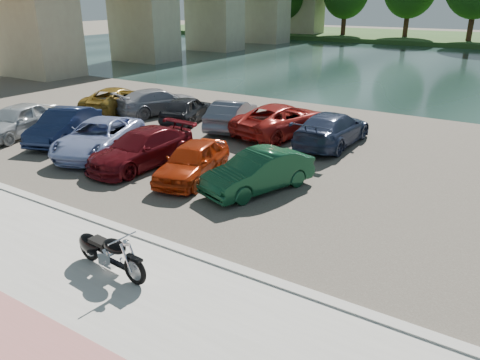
% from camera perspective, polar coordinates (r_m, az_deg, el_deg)
% --- Properties ---
extents(ground, '(200.00, 200.00, 0.00)m').
position_cam_1_polar(ground, '(10.52, -12.22, -14.05)').
color(ground, '#595447').
rests_on(ground, ground).
extents(promenade, '(60.00, 6.00, 0.10)m').
position_cam_1_polar(promenade, '(9.97, -16.40, -16.40)').
color(promenade, '#A9A79F').
rests_on(promenade, ground).
extents(kerb, '(60.00, 0.30, 0.14)m').
position_cam_1_polar(kerb, '(11.72, -5.35, -9.21)').
color(kerb, '#A9A79F').
rests_on(kerb, ground).
extents(parking_lot, '(60.00, 18.00, 0.04)m').
position_cam_1_polar(parking_lot, '(18.98, 11.52, 2.54)').
color(parking_lot, '#474239').
rests_on(parking_lot, ground).
extents(river, '(120.00, 40.00, 0.00)m').
position_cam_1_polar(river, '(46.69, 25.23, 12.03)').
color(river, '#1A2F2C').
rests_on(river, ground).
extents(bridge, '(7.00, 56.00, 8.55)m').
position_cam_1_polar(bridge, '(58.11, -3.74, 20.87)').
color(bridge, tan).
rests_on(bridge, ground).
extents(motorcycle, '(2.33, 0.75, 1.05)m').
position_cam_1_polar(motorcycle, '(11.34, -16.16, -8.29)').
color(motorcycle, black).
rests_on(motorcycle, promenade).
extents(car_0, '(2.66, 4.59, 1.47)m').
position_cam_1_polar(car_0, '(23.80, -25.54, 6.59)').
color(car_0, '#AEB6BB').
rests_on(car_0, parking_lot).
extents(car_1, '(2.89, 4.51, 1.40)m').
position_cam_1_polar(car_1, '(22.14, -20.62, 6.24)').
color(car_1, '#152144').
rests_on(car_1, parking_lot).
extents(car_2, '(3.87, 5.38, 1.36)m').
position_cam_1_polar(car_2, '(19.90, -16.84, 5.04)').
color(car_2, '#8B9ACA').
rests_on(car_2, parking_lot).
extents(car_3, '(2.07, 4.69, 1.34)m').
position_cam_1_polar(car_3, '(18.03, -11.88, 3.81)').
color(car_3, '#540C11').
rests_on(car_3, parking_lot).
extents(car_4, '(2.32, 4.08, 1.31)m').
position_cam_1_polar(car_4, '(16.38, -5.82, 2.33)').
color(car_4, '#A92A0B').
rests_on(car_4, parking_lot).
extents(car_5, '(2.59, 4.20, 1.31)m').
position_cam_1_polar(car_5, '(15.30, 2.23, 1.02)').
color(car_5, '#103C24').
rests_on(car_5, parking_lot).
extents(car_6, '(3.24, 5.14, 1.32)m').
position_cam_1_polar(car_6, '(27.43, -14.68, 9.54)').
color(car_6, olive).
rests_on(car_6, parking_lot).
extents(car_7, '(3.31, 5.08, 1.37)m').
position_cam_1_polar(car_7, '(26.20, -9.95, 9.43)').
color(car_7, '#93949B').
rests_on(car_7, parking_lot).
extents(car_8, '(2.57, 4.24, 1.35)m').
position_cam_1_polar(car_8, '(24.16, -6.49, 8.59)').
color(car_8, black).
rests_on(car_8, parking_lot).
extents(car_9, '(2.49, 4.42, 1.38)m').
position_cam_1_polar(car_9, '(22.80, -1.02, 7.99)').
color(car_9, slate).
rests_on(car_9, parking_lot).
extents(car_10, '(3.30, 5.57, 1.45)m').
position_cam_1_polar(car_10, '(21.79, 5.16, 7.37)').
color(car_10, '#A6211B').
rests_on(car_10, parking_lot).
extents(car_11, '(2.01, 4.93, 1.43)m').
position_cam_1_polar(car_11, '(20.55, 11.18, 6.15)').
color(car_11, '#2A3552').
rests_on(car_11, parking_lot).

